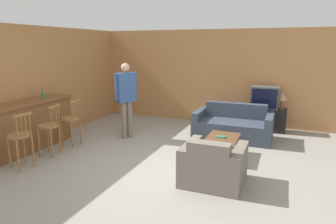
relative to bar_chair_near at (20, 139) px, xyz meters
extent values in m
plane|color=gray|center=(2.26, 0.93, -0.55)|extent=(24.00, 24.00, 0.00)
cube|color=#B27A47|center=(2.26, 4.58, 0.75)|extent=(9.40, 0.08, 2.60)
cube|color=#B27A47|center=(-0.98, 2.26, 0.75)|extent=(0.08, 8.65, 2.60)
cube|color=brown|center=(-0.64, 0.69, -0.06)|extent=(0.47, 2.32, 0.98)
cube|color=brown|center=(-0.64, 0.69, 0.46)|extent=(0.55, 2.38, 0.05)
cylinder|color=#996638|center=(-0.02, 0.00, 0.07)|extent=(0.48, 0.48, 0.04)
cylinder|color=#996638|center=(-0.12, 0.17, -0.25)|extent=(0.04, 0.04, 0.59)
cylinder|color=#996638|center=(-0.18, -0.10, -0.25)|extent=(0.04, 0.04, 0.59)
cylinder|color=#996638|center=(0.15, 0.11, -0.25)|extent=(0.04, 0.04, 0.59)
cylinder|color=#996638|center=(0.09, -0.16, -0.25)|extent=(0.04, 0.04, 0.59)
cylinder|color=#996638|center=(0.18, 0.08, 0.26)|extent=(0.02, 0.02, 0.36)
cylinder|color=#996638|center=(0.16, 0.01, 0.26)|extent=(0.02, 0.02, 0.36)
cylinder|color=#996638|center=(0.14, -0.07, 0.26)|extent=(0.02, 0.02, 0.36)
cylinder|color=#996638|center=(0.13, -0.15, 0.26)|extent=(0.02, 0.02, 0.36)
cube|color=#996638|center=(0.15, -0.03, 0.46)|extent=(0.11, 0.34, 0.04)
cylinder|color=#996638|center=(-0.02, 0.70, 0.07)|extent=(0.45, 0.45, 0.04)
cylinder|color=#996638|center=(-0.17, 0.82, -0.25)|extent=(0.04, 0.04, 0.59)
cylinder|color=#996638|center=(-0.14, 0.54, -0.25)|extent=(0.04, 0.04, 0.59)
cylinder|color=#996638|center=(0.10, 0.86, -0.25)|extent=(0.04, 0.04, 0.59)
cylinder|color=#996638|center=(0.14, 0.58, -0.25)|extent=(0.04, 0.04, 0.59)
cylinder|color=#996638|center=(0.14, 0.84, 0.26)|extent=(0.02, 0.02, 0.36)
cylinder|color=#996638|center=(0.15, 0.76, 0.26)|extent=(0.02, 0.02, 0.36)
cylinder|color=#996638|center=(0.16, 0.68, 0.26)|extent=(0.02, 0.02, 0.36)
cylinder|color=#996638|center=(0.17, 0.60, 0.26)|extent=(0.02, 0.02, 0.36)
cube|color=#996638|center=(0.15, 0.72, 0.46)|extent=(0.08, 0.34, 0.04)
cylinder|color=#996638|center=(-0.02, 1.35, 0.07)|extent=(0.42, 0.42, 0.04)
cylinder|color=#996638|center=(-0.15, 1.50, -0.25)|extent=(0.04, 0.04, 0.59)
cylinder|color=#996638|center=(-0.16, 1.22, -0.25)|extent=(0.04, 0.04, 0.59)
cylinder|color=#996638|center=(0.13, 1.49, -0.25)|extent=(0.04, 0.04, 0.59)
cylinder|color=#996638|center=(0.12, 1.21, -0.25)|extent=(0.04, 0.04, 0.59)
cylinder|color=#996638|center=(0.16, 1.47, 0.26)|extent=(0.02, 0.02, 0.36)
cylinder|color=#996638|center=(0.16, 1.39, 0.26)|extent=(0.02, 0.02, 0.36)
cylinder|color=#996638|center=(0.15, 1.31, 0.26)|extent=(0.02, 0.02, 0.36)
cylinder|color=#996638|center=(0.15, 1.23, 0.26)|extent=(0.02, 0.02, 0.36)
cube|color=#996638|center=(0.15, 1.35, 0.46)|extent=(0.06, 0.34, 0.04)
cube|color=#384251|center=(3.20, 3.19, -0.33)|extent=(1.47, 0.96, 0.43)
cube|color=#384251|center=(3.20, 3.56, 0.06)|extent=(1.47, 0.22, 0.36)
cube|color=#384251|center=(2.38, 3.19, -0.23)|extent=(0.16, 0.96, 0.63)
cube|color=#384251|center=(4.01, 3.19, -0.23)|extent=(0.16, 0.96, 0.63)
cube|color=#70665B|center=(3.32, 0.73, -0.33)|extent=(0.64, 0.91, 0.43)
cube|color=#70665B|center=(3.32, 0.39, 0.06)|extent=(0.64, 0.22, 0.34)
cube|color=#70665B|center=(3.72, 0.73, -0.24)|extent=(0.16, 0.91, 0.62)
cube|color=#70665B|center=(2.92, 0.73, -0.24)|extent=(0.16, 0.91, 0.62)
cube|color=brown|center=(3.21, 1.89, -0.17)|extent=(0.60, 0.93, 0.04)
cube|color=brown|center=(2.95, 1.47, -0.37)|extent=(0.06, 0.06, 0.36)
cube|color=brown|center=(3.47, 1.47, -0.37)|extent=(0.06, 0.06, 0.36)
cube|color=brown|center=(2.95, 2.32, -0.37)|extent=(0.06, 0.06, 0.36)
cube|color=brown|center=(3.47, 2.32, -0.37)|extent=(0.06, 0.06, 0.36)
cube|color=black|center=(3.81, 4.21, -0.25)|extent=(1.11, 0.44, 0.59)
cube|color=#4C4C4C|center=(3.81, 4.21, 0.32)|extent=(0.67, 0.42, 0.56)
cube|color=black|center=(3.81, 4.00, 0.32)|extent=(0.60, 0.01, 0.49)
cylinder|color=#2D7F3D|center=(-0.59, 1.21, 0.56)|extent=(0.06, 0.06, 0.15)
cone|color=#2D7F3D|center=(-0.59, 1.21, 0.67)|extent=(0.06, 0.06, 0.06)
cylinder|color=black|center=(-0.59, 1.21, 0.71)|extent=(0.02, 0.02, 0.02)
cube|color=#33704C|center=(3.18, 1.90, -0.14)|extent=(0.19, 0.13, 0.02)
cylinder|color=brown|center=(4.21, 4.21, 0.05)|extent=(0.16, 0.16, 0.02)
cylinder|color=brown|center=(4.21, 4.21, 0.17)|extent=(0.03, 0.03, 0.21)
cone|color=tan|center=(4.21, 4.21, 0.38)|extent=(0.26, 0.26, 0.20)
cylinder|color=#756B5B|center=(0.80, 2.25, -0.11)|extent=(0.13, 0.13, 0.87)
cylinder|color=#756B5B|center=(0.89, 2.37, -0.11)|extent=(0.13, 0.13, 0.87)
cube|color=#335189|center=(0.84, 2.31, 0.66)|extent=(0.38, 0.45, 0.69)
cylinder|color=#335189|center=(0.71, 2.12, 0.69)|extent=(0.09, 0.09, 0.63)
cylinder|color=#335189|center=(0.98, 2.50, 0.69)|extent=(0.09, 0.09, 0.63)
sphere|color=tan|center=(0.84, 2.31, 1.13)|extent=(0.20, 0.20, 0.20)
camera|label=1|loc=(4.32, -3.72, 1.63)|focal=32.00mm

